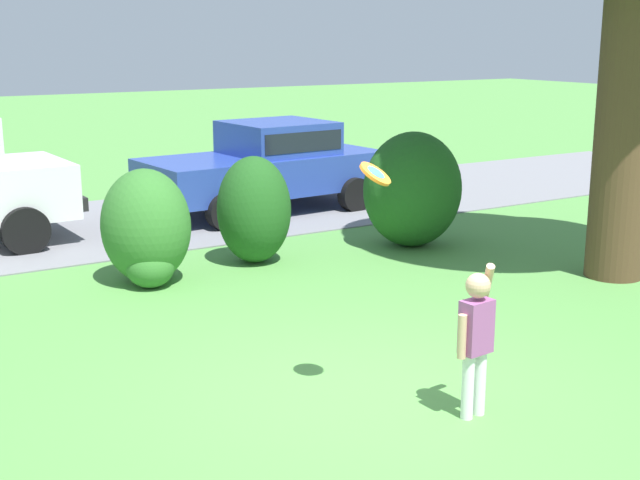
% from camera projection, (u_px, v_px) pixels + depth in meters
% --- Properties ---
extents(ground_plane, '(80.00, 80.00, 0.00)m').
position_uv_depth(ground_plane, '(371.00, 395.00, 7.42)').
color(ground_plane, '#518E42').
extents(driveway_strip, '(28.00, 4.40, 0.02)m').
position_uv_depth(driveway_strip, '(96.00, 227.00, 13.83)').
color(driveway_strip, slate).
rests_on(driveway_strip, ground).
extents(shrub_centre_left, '(1.10, 1.21, 1.44)m').
position_uv_depth(shrub_centre_left, '(146.00, 230.00, 10.64)').
color(shrub_centre_left, '#33702B').
rests_on(shrub_centre_left, ground).
extents(shrub_centre, '(1.01, 1.00, 1.46)m').
position_uv_depth(shrub_centre, '(254.00, 210.00, 11.57)').
color(shrub_centre, '#1E511C').
rests_on(shrub_centre, ground).
extents(shrub_centre_right, '(1.49, 1.34, 1.68)m').
position_uv_depth(shrub_centre_right, '(412.00, 194.00, 12.51)').
color(shrub_centre_right, '#1E511C').
rests_on(shrub_centre_right, ground).
extents(parked_sedan, '(4.51, 2.32, 1.56)m').
position_uv_depth(parked_sedan, '(268.00, 163.00, 14.99)').
color(parked_sedan, '#28429E').
rests_on(parked_sedan, ground).
extents(child_thrower, '(0.44, 0.29, 1.29)m').
position_uv_depth(child_thrower, '(476.00, 333.00, 6.84)').
color(child_thrower, white).
rests_on(child_thrower, ground).
extents(frisbee, '(0.32, 0.26, 0.24)m').
position_uv_depth(frisbee, '(375.00, 174.00, 6.73)').
color(frisbee, orange).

